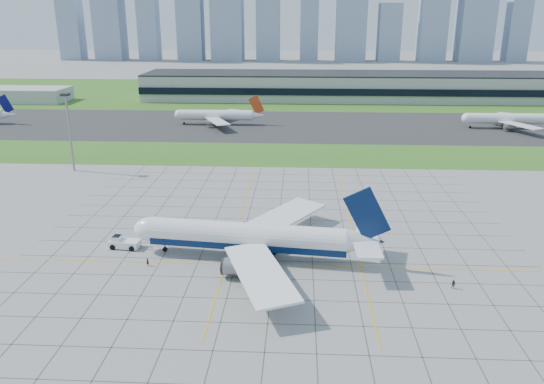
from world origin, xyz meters
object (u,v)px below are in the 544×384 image
(light_mast, at_px, (69,123))
(crew_far, at_px, (454,284))
(pushback_tug, at_px, (123,243))
(distant_jet_1, at_px, (217,115))
(airliner, at_px, (249,237))
(distant_jet_2, at_px, (507,119))
(crew_near, at_px, (148,262))

(light_mast, distance_m, crew_far, 129.56)
(pushback_tug, distance_m, distant_jet_1, 140.56)
(crew_far, distance_m, distant_jet_1, 170.16)
(airliner, relative_size, distant_jet_2, 1.29)
(airliner, height_order, pushback_tug, airliner)
(crew_far, distance_m, distant_jet_2, 166.96)
(pushback_tug, distance_m, distant_jet_2, 192.34)
(pushback_tug, height_order, crew_far, pushback_tug)
(distant_jet_2, bearing_deg, crew_far, -112.96)
(distant_jet_1, relative_size, distant_jet_2, 1.00)
(crew_far, bearing_deg, pushback_tug, -157.53)
(airliner, bearing_deg, crew_near, -159.67)
(light_mast, height_order, distant_jet_2, light_mast)
(light_mast, relative_size, crew_near, 15.33)
(crew_far, relative_size, distant_jet_2, 0.04)
(crew_near, height_order, crew_far, crew_far)
(light_mast, height_order, crew_far, light_mast)
(pushback_tug, bearing_deg, crew_far, -6.03)
(pushback_tug, distance_m, crew_near, 11.69)
(light_mast, bearing_deg, airliner, -44.51)
(crew_near, relative_size, distant_jet_2, 0.04)
(airliner, distance_m, crew_far, 41.61)
(distant_jet_1, bearing_deg, airliner, -78.72)
(distant_jet_2, bearing_deg, light_mast, -155.14)
(pushback_tug, height_order, distant_jet_1, distant_jet_1)
(airliner, height_order, crew_far, airliner)
(crew_near, height_order, distant_jet_2, distant_jet_2)
(light_mast, bearing_deg, crew_near, -57.36)
(light_mast, xyz_separation_m, crew_near, (43.96, -68.63, -15.35))
(airliner, bearing_deg, distant_jet_2, 60.08)
(distant_jet_2, bearing_deg, airliner, -126.44)
(light_mast, xyz_separation_m, distant_jet_2, (169.52, 78.53, -11.69))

